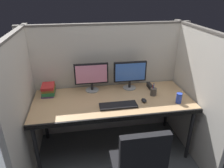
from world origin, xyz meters
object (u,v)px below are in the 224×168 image
at_px(red_stapler, 150,86).
at_px(pen_cup, 153,92).
at_px(soda_can, 179,98).
at_px(monitor_left, 91,75).
at_px(desk, 113,103).
at_px(keyboard_main, 118,105).
at_px(computer_mouse, 144,100).
at_px(book_stack, 48,90).
at_px(monitor_right, 130,73).

relative_size(red_stapler, pen_cup, 0.93).
bearing_deg(red_stapler, soda_can, -65.30).
bearing_deg(red_stapler, monitor_left, 176.49).
bearing_deg(desk, soda_can, -14.95).
distance_m(desk, red_stapler, 0.60).
relative_size(keyboard_main, computer_mouse, 4.48).
bearing_deg(book_stack, soda_can, -17.13).
relative_size(computer_mouse, book_stack, 0.43).
height_order(computer_mouse, book_stack, book_stack).
bearing_deg(keyboard_main, book_stack, 151.90).
distance_m(computer_mouse, book_stack, 1.19).
distance_m(monitor_right, book_stack, 1.06).
bearing_deg(monitor_right, desk, -135.11).
distance_m(monitor_right, pen_cup, 0.38).
distance_m(soda_can, pen_cup, 0.32).
relative_size(keyboard_main, red_stapler, 2.87).
bearing_deg(book_stack, pen_cup, -10.50).
bearing_deg(keyboard_main, soda_can, -2.98).
relative_size(desk, monitor_left, 4.42).
relative_size(keyboard_main, soda_can, 3.52).
relative_size(desk, pen_cup, 11.74).
distance_m(desk, computer_mouse, 0.38).
distance_m(monitor_right, red_stapler, 0.33).
height_order(desk, monitor_left, monitor_left).
height_order(monitor_left, soda_can, monitor_left).
bearing_deg(desk, computer_mouse, -17.03).
xyz_separation_m(monitor_right, red_stapler, (0.27, -0.03, -0.19)).
distance_m(monitor_left, keyboard_main, 0.56).
xyz_separation_m(computer_mouse, pen_cup, (0.16, 0.14, 0.03)).
xyz_separation_m(desk, computer_mouse, (0.35, -0.11, 0.07)).
distance_m(computer_mouse, pen_cup, 0.22).
bearing_deg(computer_mouse, soda_can, -13.04).
bearing_deg(keyboard_main, red_stapler, 38.16).
xyz_separation_m(red_stapler, pen_cup, (-0.03, -0.21, 0.02)).
distance_m(monitor_left, pen_cup, 0.81).
xyz_separation_m(monitor_right, book_stack, (-1.05, -0.00, -0.15)).
xyz_separation_m(monitor_right, pen_cup, (0.25, -0.24, -0.17)).
bearing_deg(computer_mouse, pen_cup, 40.02).
height_order(book_stack, pen_cup, pen_cup).
height_order(soda_can, red_stapler, soda_can).
bearing_deg(monitor_right, pen_cup, -44.77).
distance_m(monitor_left, computer_mouse, 0.73).
bearing_deg(monitor_right, book_stack, -179.81).
relative_size(soda_can, pen_cup, 0.75).
relative_size(monitor_right, pen_cup, 2.66).
xyz_separation_m(monitor_right, keyboard_main, (-0.24, -0.44, -0.20)).
bearing_deg(book_stack, keyboard_main, -28.10).
bearing_deg(monitor_left, keyboard_main, -59.77).
bearing_deg(red_stapler, monitor_right, 172.82).
distance_m(keyboard_main, book_stack, 0.92).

